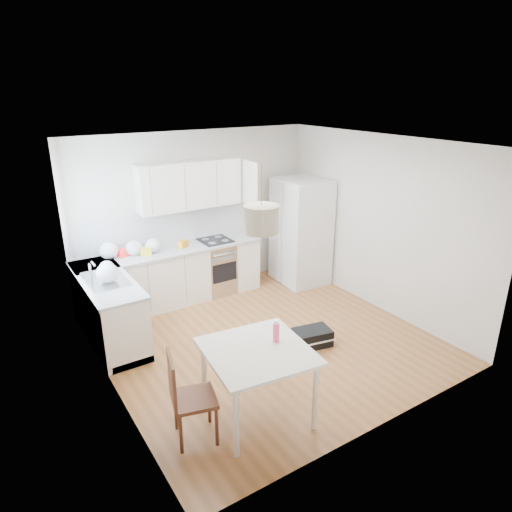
% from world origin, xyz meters
% --- Properties ---
extents(floor, '(4.20, 4.20, 0.00)m').
position_xyz_m(floor, '(0.00, 0.00, 0.00)').
color(floor, brown).
rests_on(floor, ground).
extents(ceiling, '(4.20, 4.20, 0.00)m').
position_xyz_m(ceiling, '(0.00, 0.00, 2.70)').
color(ceiling, white).
rests_on(ceiling, wall_back).
extents(wall_back, '(4.20, 0.00, 4.20)m').
position_xyz_m(wall_back, '(0.00, 2.10, 1.35)').
color(wall_back, beige).
rests_on(wall_back, floor).
extents(wall_left, '(0.00, 4.20, 4.20)m').
position_xyz_m(wall_left, '(-2.10, 0.00, 1.35)').
color(wall_left, beige).
rests_on(wall_left, floor).
extents(wall_right, '(0.00, 4.20, 4.20)m').
position_xyz_m(wall_right, '(2.10, 0.00, 1.35)').
color(wall_right, beige).
rests_on(wall_right, floor).
extents(window_glassblock, '(0.02, 1.00, 1.00)m').
position_xyz_m(window_glassblock, '(-2.09, 1.15, 1.75)').
color(window_glassblock, '#BFE0F9').
rests_on(window_glassblock, wall_left).
extents(cabinets_back, '(3.00, 0.60, 0.88)m').
position_xyz_m(cabinets_back, '(-0.60, 1.80, 0.44)').
color(cabinets_back, white).
rests_on(cabinets_back, floor).
extents(cabinets_left, '(0.60, 1.80, 0.88)m').
position_xyz_m(cabinets_left, '(-1.80, 1.20, 0.44)').
color(cabinets_left, white).
rests_on(cabinets_left, floor).
extents(counter_back, '(3.02, 0.64, 0.04)m').
position_xyz_m(counter_back, '(-0.60, 1.80, 0.90)').
color(counter_back, '#B7B9BC').
rests_on(counter_back, cabinets_back).
extents(counter_left, '(0.64, 1.82, 0.04)m').
position_xyz_m(counter_left, '(-1.80, 1.20, 0.90)').
color(counter_left, '#B7B9BC').
rests_on(counter_left, cabinets_left).
extents(backsplash_back, '(3.00, 0.01, 0.58)m').
position_xyz_m(backsplash_back, '(-0.60, 2.09, 1.21)').
color(backsplash_back, white).
rests_on(backsplash_back, wall_back).
extents(backsplash_left, '(0.01, 1.80, 0.58)m').
position_xyz_m(backsplash_left, '(-2.09, 1.20, 1.21)').
color(backsplash_left, white).
rests_on(backsplash_left, wall_left).
extents(upper_cabinets, '(1.70, 0.32, 0.75)m').
position_xyz_m(upper_cabinets, '(-0.15, 1.94, 1.88)').
color(upper_cabinets, white).
rests_on(upper_cabinets, wall_back).
extents(range_oven, '(0.50, 0.61, 0.88)m').
position_xyz_m(range_oven, '(0.20, 1.80, 0.44)').
color(range_oven, '#B5B8BA').
rests_on(range_oven, floor).
extents(sink, '(0.50, 0.80, 0.16)m').
position_xyz_m(sink, '(-1.80, 1.15, 0.92)').
color(sink, '#B5B8BA').
rests_on(sink, counter_left).
extents(refrigerator, '(0.93, 0.97, 1.85)m').
position_xyz_m(refrigerator, '(1.72, 1.42, 0.93)').
color(refrigerator, white).
rests_on(refrigerator, floor).
extents(dining_table, '(1.15, 1.15, 0.82)m').
position_xyz_m(dining_table, '(-0.94, -1.27, 0.72)').
color(dining_table, beige).
rests_on(dining_table, floor).
extents(dining_chair, '(0.50, 0.50, 0.98)m').
position_xyz_m(dining_chair, '(-1.63, -1.21, 0.49)').
color(dining_chair, '#4D2717').
rests_on(dining_chair, floor).
extents(drink_bottle, '(0.08, 0.08, 0.24)m').
position_xyz_m(drink_bottle, '(-0.68, -1.23, 0.94)').
color(drink_bottle, '#E9406A').
rests_on(drink_bottle, dining_table).
extents(gym_bag, '(0.55, 0.42, 0.23)m').
position_xyz_m(gym_bag, '(0.47, -0.47, 0.12)').
color(gym_bag, black).
rests_on(gym_bag, floor).
extents(pendant_lamp, '(0.34, 0.34, 0.26)m').
position_xyz_m(pendant_lamp, '(-0.87, -1.23, 2.18)').
color(pendant_lamp, beige).
rests_on(pendant_lamp, ceiling).
extents(grocery_bag_a, '(0.28, 0.24, 0.25)m').
position_xyz_m(grocery_bag_a, '(-1.53, 1.90, 1.05)').
color(grocery_bag_a, white).
rests_on(grocery_bag_a, counter_back).
extents(grocery_bag_b, '(0.26, 0.22, 0.23)m').
position_xyz_m(grocery_bag_b, '(-1.16, 1.85, 1.04)').
color(grocery_bag_b, white).
rests_on(grocery_bag_b, counter_back).
extents(grocery_bag_c, '(0.25, 0.21, 0.22)m').
position_xyz_m(grocery_bag_c, '(-0.87, 1.81, 1.03)').
color(grocery_bag_c, white).
rests_on(grocery_bag_c, counter_back).
extents(grocery_bag_d, '(0.19, 0.16, 0.17)m').
position_xyz_m(grocery_bag_d, '(-1.72, 1.36, 1.01)').
color(grocery_bag_d, white).
rests_on(grocery_bag_d, counter_back).
extents(grocery_bag_e, '(0.29, 0.25, 0.26)m').
position_xyz_m(grocery_bag_e, '(-1.80, 1.02, 1.05)').
color(grocery_bag_e, white).
rests_on(grocery_bag_e, counter_left).
extents(snack_orange, '(0.19, 0.16, 0.11)m').
position_xyz_m(snack_orange, '(-0.38, 1.79, 0.98)').
color(snack_orange, orange).
rests_on(snack_orange, counter_back).
extents(snack_yellow, '(0.19, 0.15, 0.12)m').
position_xyz_m(snack_yellow, '(-1.01, 1.76, 0.98)').
color(snack_yellow, gold).
rests_on(snack_yellow, counter_back).
extents(snack_red, '(0.20, 0.17, 0.12)m').
position_xyz_m(snack_red, '(-1.32, 1.88, 0.98)').
color(snack_red, red).
rests_on(snack_red, counter_back).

